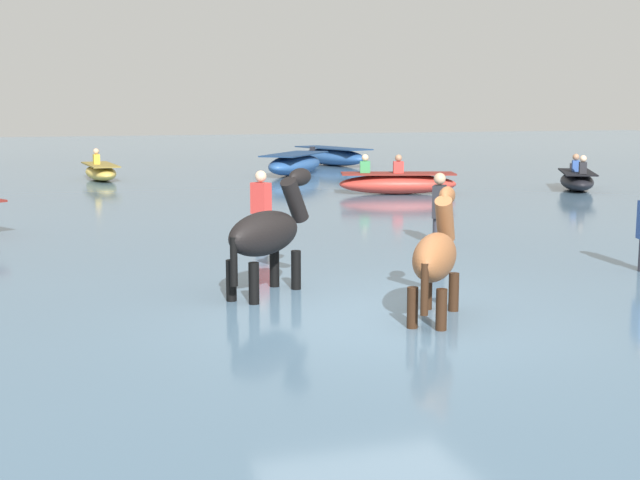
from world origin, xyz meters
The scene contains 11 objects.
ground_plane centered at (0.00, 0.00, 0.00)m, with size 120.00×120.00×0.00m, color #84755B.
water_surface centered at (0.00, 10.00, 0.21)m, with size 90.00×90.00×0.43m, color slate.
horse_lead_chestnut centered at (0.56, -0.21, 1.08)m, with size 1.20×1.54×1.82m.
horse_trailing_black centered at (-0.89, 1.54, 1.15)m, with size 1.53×1.43×1.94m.
boat_near_port centered at (5.32, 12.12, 0.71)m, with size 3.19×1.77×1.03m.
boat_mid_channel centered at (-1.75, 18.68, 0.68)m, with size 1.07×2.73×0.98m.
boat_near_starboard centered at (7.07, 22.52, 0.76)m, with size 2.20×3.87×0.67m.
boat_far_inshore centered at (4.47, 18.73, 0.78)m, with size 3.07×3.48×0.85m.
boat_mid_outer centered at (10.37, 11.57, 0.70)m, with size 1.90×2.56×0.99m.
person_onlooker_right centered at (2.80, 4.38, 0.87)m, with size 0.34×0.38×1.63m.
person_wading_close centered at (0.08, 5.77, 0.87)m, with size 0.35×0.38×1.63m.
Camera 1 is at (-3.54, -8.78, 2.79)m, focal length 48.96 mm.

